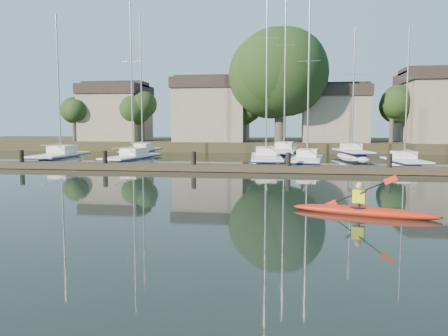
# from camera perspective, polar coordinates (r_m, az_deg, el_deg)

# --- Properties ---
(ground) EXTENTS (160.00, 160.00, 0.00)m
(ground) POSITION_cam_1_polar(r_m,az_deg,el_deg) (13.90, -4.45, -6.41)
(ground) COLOR black
(ground) RESTS_ON ground
(kayak) EXTENTS (4.63, 1.85, 1.48)m
(kayak) POSITION_cam_1_polar(r_m,az_deg,el_deg) (14.87, 17.68, -5.16)
(kayak) COLOR red
(kayak) RESTS_ON ground
(dock) EXTENTS (34.00, 2.00, 1.80)m
(dock) POSITION_cam_1_polar(r_m,az_deg,el_deg) (27.55, 2.12, 0.03)
(dock) COLOR #463D28
(dock) RESTS_ON ground
(sailboat_0) EXTENTS (2.59, 8.12, 12.75)m
(sailboat_0) POSITION_cam_1_polar(r_m,az_deg,el_deg) (36.54, -20.62, 0.40)
(sailboat_0) COLOR white
(sailboat_0) RESTS_ON ground
(sailboat_1) EXTENTS (3.04, 8.27, 13.20)m
(sailboat_1) POSITION_cam_1_polar(r_m,az_deg,el_deg) (33.88, -11.93, 0.31)
(sailboat_1) COLOR white
(sailboat_1) RESTS_ON ground
(sailboat_2) EXTENTS (2.94, 9.62, 15.70)m
(sailboat_2) POSITION_cam_1_polar(r_m,az_deg,el_deg) (32.14, 5.49, 0.09)
(sailboat_2) COLOR white
(sailboat_2) RESTS_ON ground
(sailboat_3) EXTENTS (2.85, 8.07, 12.75)m
(sailboat_3) POSITION_cam_1_polar(r_m,az_deg,el_deg) (31.40, 10.75, -0.10)
(sailboat_3) COLOR white
(sailboat_3) RESTS_ON ground
(sailboat_4) EXTENTS (2.62, 6.44, 10.63)m
(sailboat_4) POSITION_cam_1_polar(r_m,az_deg,el_deg) (32.44, 22.54, -0.22)
(sailboat_4) COLOR white
(sailboat_4) RESTS_ON ground
(sailboat_5) EXTENTS (2.08, 8.72, 14.41)m
(sailboat_5) POSITION_cam_1_polar(r_m,az_deg,el_deg) (42.35, -10.69, 1.38)
(sailboat_5) COLOR white
(sailboat_5) RESTS_ON ground
(sailboat_6) EXTENTS (2.90, 11.04, 17.38)m
(sailboat_6) POSITION_cam_1_polar(r_m,az_deg,el_deg) (40.84, 7.79, 1.24)
(sailboat_6) COLOR white
(sailboat_6) RESTS_ON ground
(sailboat_7) EXTENTS (3.40, 8.24, 12.91)m
(sailboat_7) POSITION_cam_1_polar(r_m,az_deg,el_deg) (41.41, 16.40, 1.13)
(sailboat_7) COLOR white
(sailboat_7) RESTS_ON ground
(shore) EXTENTS (90.00, 25.25, 12.75)m
(shore) POSITION_cam_1_polar(r_m,az_deg,el_deg) (53.55, 7.05, 5.95)
(shore) COLOR #2F371B
(shore) RESTS_ON ground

